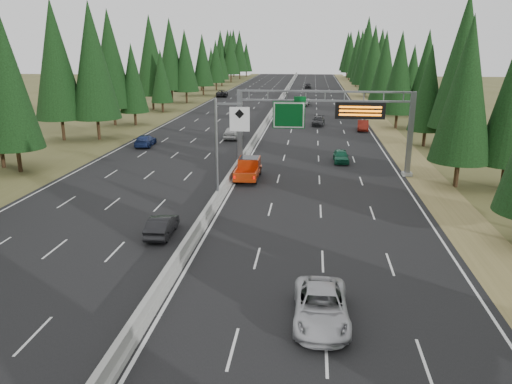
% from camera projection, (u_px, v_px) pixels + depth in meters
% --- Properties ---
extents(road, '(32.00, 260.00, 0.08)m').
position_uv_depth(road, '(273.00, 113.00, 91.62)').
color(road, black).
rests_on(road, ground).
extents(shoulder_right, '(3.60, 260.00, 0.06)m').
position_uv_depth(shoulder_right, '(371.00, 114.00, 89.72)').
color(shoulder_right, olive).
rests_on(shoulder_right, ground).
extents(shoulder_left, '(3.60, 260.00, 0.06)m').
position_uv_depth(shoulder_left, '(178.00, 111.00, 93.52)').
color(shoulder_left, brown).
rests_on(shoulder_left, ground).
extents(median_barrier, '(0.70, 260.00, 0.85)m').
position_uv_depth(median_barrier, '(273.00, 110.00, 91.51)').
color(median_barrier, gray).
rests_on(median_barrier, road).
extents(sign_gantry, '(16.75, 0.98, 7.80)m').
position_uv_depth(sign_gantry, '(331.00, 119.00, 46.17)').
color(sign_gantry, slate).
rests_on(sign_gantry, road).
extents(hov_sign_pole, '(2.80, 0.50, 8.00)m').
position_uv_depth(hov_sign_pole, '(224.00, 143.00, 37.76)').
color(hov_sign_pole, slate).
rests_on(hov_sign_pole, road).
extents(tree_row_right, '(12.17, 237.38, 18.48)m').
position_uv_depth(tree_row_right, '(400.00, 62.00, 85.05)').
color(tree_row_right, black).
rests_on(tree_row_right, ground).
extents(tree_row_left, '(11.71, 239.72, 18.59)m').
position_uv_depth(tree_row_left, '(147.00, 61.00, 87.81)').
color(tree_row_left, black).
rests_on(tree_row_left, ground).
extents(silver_minivan, '(2.48, 5.24, 1.45)m').
position_uv_depth(silver_minivan, '(321.00, 307.00, 21.92)').
color(silver_minivan, silver).
rests_on(silver_minivan, road).
extents(red_pickup, '(2.00, 5.59, 1.82)m').
position_uv_depth(red_pickup, '(249.00, 167.00, 45.94)').
color(red_pickup, black).
rests_on(red_pickup, road).
extents(car_ahead_green, '(1.60, 3.85, 1.31)m').
position_uv_depth(car_ahead_green, '(341.00, 156.00, 52.18)').
color(car_ahead_green, '#155F40').
rests_on(car_ahead_green, road).
extents(car_ahead_dkred, '(1.89, 4.51, 1.45)m').
position_uv_depth(car_ahead_dkred, '(363.00, 125.00, 71.78)').
color(car_ahead_dkred, '#5F150D').
rests_on(car_ahead_dkred, road).
extents(car_ahead_dkgrey, '(2.10, 4.59, 1.30)m').
position_uv_depth(car_ahead_dkgrey, '(318.00, 121.00, 76.46)').
color(car_ahead_dkgrey, black).
rests_on(car_ahead_dkgrey, road).
extents(car_ahead_white, '(3.03, 5.77, 1.55)m').
position_uv_depth(car_ahead_white, '(303.00, 101.00, 102.29)').
color(car_ahead_white, white).
rests_on(car_ahead_white, road).
extents(car_ahead_far, '(1.84, 4.46, 1.51)m').
position_uv_depth(car_ahead_far, '(308.00, 86.00, 143.20)').
color(car_ahead_far, black).
rests_on(car_ahead_far, road).
extents(car_onc_near, '(1.50, 4.00, 1.30)m').
position_uv_depth(car_onc_near, '(162.00, 225.00, 32.01)').
color(car_onc_near, black).
rests_on(car_onc_near, road).
extents(car_onc_blue, '(2.30, 4.88, 1.38)m').
position_uv_depth(car_onc_blue, '(145.00, 140.00, 60.55)').
color(car_onc_blue, navy).
rests_on(car_onc_blue, road).
extents(car_onc_white, '(2.25, 4.96, 1.65)m').
position_uv_depth(car_onc_white, '(233.00, 132.00, 65.44)').
color(car_onc_white, silver).
rests_on(car_onc_white, road).
extents(car_onc_far, '(3.18, 5.91, 1.58)m').
position_uv_depth(car_onc_far, '(222.00, 93.00, 119.69)').
color(car_onc_far, black).
rests_on(car_onc_far, road).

